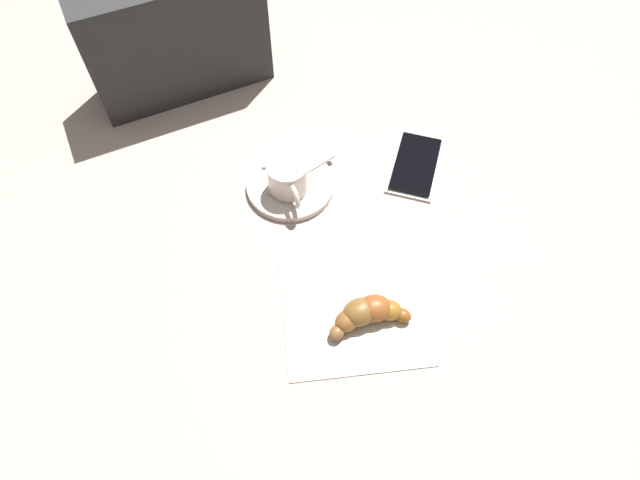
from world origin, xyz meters
The scene contains 9 objects.
ground_plane centered at (0.00, 0.00, 0.00)m, with size 1.80×1.80×0.00m, color #B4A095.
saucer centered at (0.10, -0.01, 0.01)m, with size 0.14×0.14×0.01m, color silver.
espresso_cup centered at (0.09, 0.00, 0.04)m, with size 0.09×0.06×0.05m.
teaspoon centered at (0.10, -0.01, 0.01)m, with size 0.06×0.13×0.01m.
sugar_packet centered at (0.14, -0.01, 0.01)m, with size 0.07×0.02×0.01m, color white.
napkin centered at (-0.14, -0.03, 0.00)m, with size 0.18×0.20×0.00m, color silver.
croissant centered at (-0.15, -0.05, 0.02)m, with size 0.06×0.12×0.03m.
cell_phone centered at (0.08, -0.21, 0.00)m, with size 0.15×0.14×0.01m.
laptop_bag centered at (0.39, 0.11, 0.10)m, with size 0.30×0.10×0.21m, color #2E3031.
Camera 1 is at (-0.43, 0.10, 0.69)m, focal length 30.35 mm.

